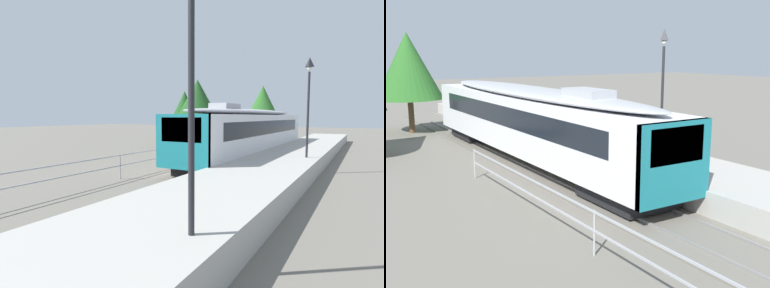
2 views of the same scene
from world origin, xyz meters
The scene contains 6 objects.
ground_plane centered at (-3.00, 22.00, 0.00)m, with size 160.00×160.00×0.00m, color #6B665B.
track_rails centered at (0.00, 22.00, 0.03)m, with size 3.20×60.00×0.14m.
commuter_train centered at (0.00, 31.14, 2.15)m, with size 2.82×19.57×3.74m.
station_platform centered at (3.25, 22.00, 0.45)m, with size 3.90×60.00×0.90m, color #A8A59E.
platform_lamp_far_end centered at (4.50, 27.16, 4.62)m, with size 0.34×0.34×5.35m.
tree_distant_left centered at (-2.88, 43.13, 4.35)m, with size 4.28×4.28×6.52m.
Camera 2 is at (-9.75, 11.51, 5.27)m, focal length 43.66 mm.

